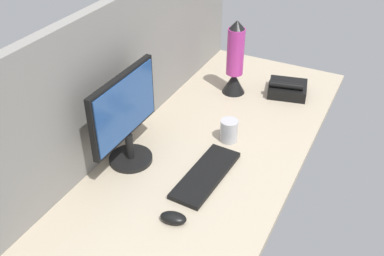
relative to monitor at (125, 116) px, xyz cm
name	(u,v)px	position (x,y,z in cm)	size (l,w,h in cm)	color
ground_plane	(211,145)	(26.74, -25.12, -23.26)	(180.00, 80.00, 3.00)	tan
cubicle_wall_back	(134,61)	(26.74, 12.38, 9.18)	(180.00, 5.00, 61.87)	gray
monitor	(125,116)	(0.00, 0.00, 0.00)	(40.21, 18.00, 39.52)	black
keyboard	(206,175)	(4.62, -32.98, -20.76)	(37.00, 13.00, 2.00)	black
mouse	(173,218)	(-22.24, -33.01, -20.06)	(5.60, 9.60, 3.40)	black
mug_steel	(229,131)	(31.52, -31.34, -16.67)	(7.75, 7.75, 10.18)	#B2B2B7
lava_lamp	(235,63)	(72.21, -16.79, -5.42)	(11.90, 11.90, 38.95)	black
desk_phone	(287,89)	(82.43, -42.49, -18.57)	(20.78, 22.29, 8.80)	black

